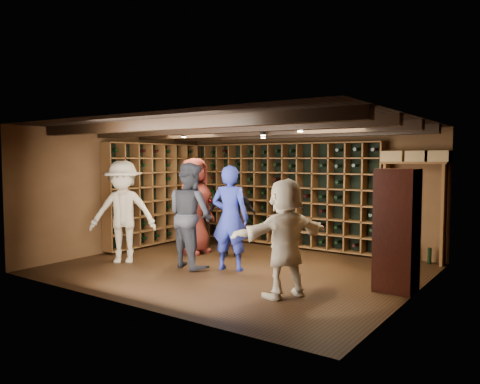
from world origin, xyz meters
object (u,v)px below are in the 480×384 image
Objects in this scene: display_cabinet at (396,232)px; man_blue_shirt at (230,218)px; guest_khaki at (123,212)px; guest_woman_black at (232,215)px; guest_beige at (285,238)px; guest_red_floral at (195,206)px; tasting_table at (206,210)px; man_grey_suit at (190,215)px.

display_cabinet is 0.97× the size of man_blue_shirt.
man_blue_shirt is 0.96× the size of guest_khaki.
guest_woman_black is 2.82m from guest_beige.
guest_red_floral is 1.03× the size of guest_khaki.
guest_woman_black is (-0.64, 0.93, -0.09)m from man_blue_shirt.
man_blue_shirt reaches higher than display_cabinet.
guest_beige is at bearing -41.64° from guest_khaki.
tasting_table is (0.09, 2.33, -0.17)m from guest_khaki.
guest_khaki is (-4.73, -0.99, 0.09)m from display_cabinet.
man_blue_shirt is (-2.73, -0.35, 0.05)m from display_cabinet.
man_blue_shirt is 1.40× the size of tasting_table.
guest_red_floral is 1.17× the size of guest_beige.
guest_red_floral reaches higher than display_cabinet.
guest_red_floral is at bearing 30.56° from guest_khaki.
man_blue_shirt is 1.64m from guest_red_floral.
guest_khaki reaches higher than man_grey_suit.
guest_red_floral reaches higher than man_grey_suit.
guest_beige is (3.02, -1.60, -0.14)m from guest_red_floral.
man_grey_suit is 0.96× the size of guest_red_floral.
guest_red_floral is 1.51× the size of tasting_table.
man_grey_suit reaches higher than guest_woman_black.
display_cabinet is at bearing -95.30° from guest_red_floral.
guest_khaki is (-1.29, -0.41, 0.01)m from man_grey_suit.
man_grey_suit is at bearing 2.70° from man_blue_shirt.
guest_beige is 4.28m from tasting_table.
tasting_table is at bearing -99.55° from guest_beige.
man_blue_shirt is at bearing 90.90° from guest_woman_black.
man_blue_shirt is at bearing -18.20° from tasting_table.
man_grey_suit is at bearing -142.59° from guest_red_floral.
guest_khaki reaches higher than display_cabinet.
man_blue_shirt is at bearing -172.77° from display_cabinet.
guest_woman_black is 1.27× the size of tasting_table.
guest_woman_black is at bearing -71.12° from man_blue_shirt.
tasting_table is at bearing -43.79° from man_grey_suit.
man_grey_suit is at bearing -20.99° from guest_khaki.
man_blue_shirt is 2.55m from tasting_table.
guest_khaki reaches higher than tasting_table.
guest_woman_black is at bearing -7.82° from tasting_table.
man_grey_suit reaches higher than tasting_table.
guest_woman_black reaches higher than tasting_table.
guest_khaki is (-1.35, -1.57, 0.12)m from guest_woman_black.
guest_khaki is at bearing -168.15° from display_cabinet.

